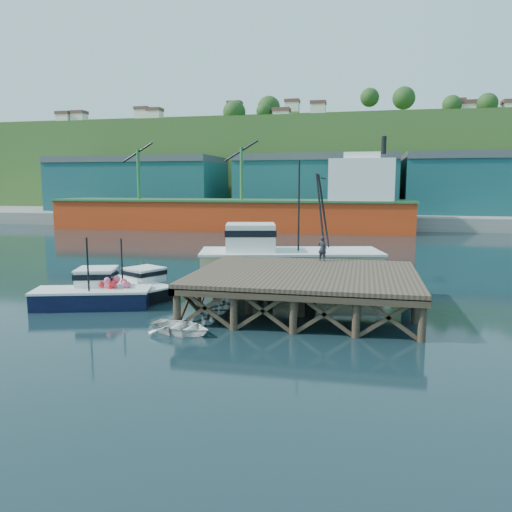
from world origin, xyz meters
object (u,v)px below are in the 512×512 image
(dockworker, at_px, (322,248))
(boat_navy, at_px, (93,292))
(trawler, at_px, (286,256))
(dinghy, at_px, (181,327))
(boat_black, at_px, (134,285))

(dockworker, bearing_deg, boat_navy, 43.00)
(boat_navy, xyz_separation_m, trawler, (9.53, 10.00, 0.96))
(boat_navy, height_order, dinghy, boat_navy)
(dinghy, xyz_separation_m, dockworker, (5.67, 9.97, 2.58))
(boat_black, relative_size, dockworker, 4.02)
(trawler, bearing_deg, boat_black, -153.24)
(boat_navy, bearing_deg, dockworker, 9.37)
(dinghy, relative_size, dockworker, 1.97)
(boat_navy, height_order, dockworker, boat_navy)
(boat_black, distance_m, dockworker, 11.95)
(trawler, height_order, dockworker, trawler)
(boat_navy, distance_m, trawler, 13.84)
(trawler, xyz_separation_m, dinghy, (-2.78, -13.97, -1.45))
(boat_black, distance_m, dinghy, 8.97)
(trawler, bearing_deg, dinghy, -114.25)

